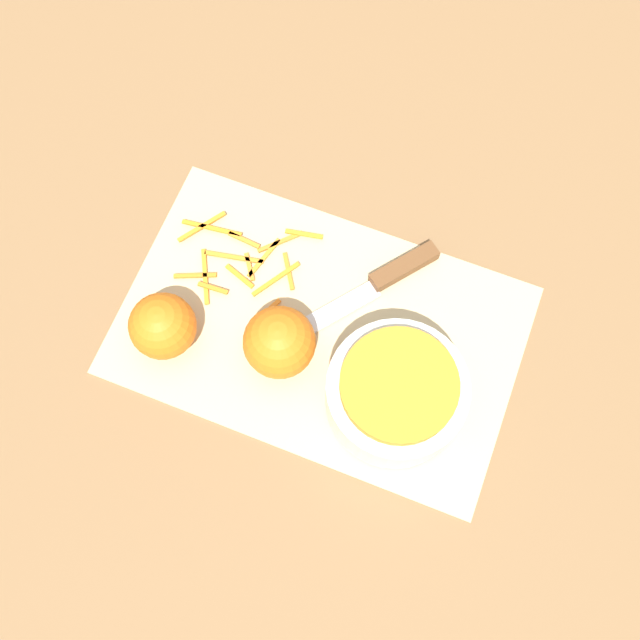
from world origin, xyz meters
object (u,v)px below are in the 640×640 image
bowl_speckled (396,393)px  knife (384,279)px  orange_left (279,342)px  orange_right (163,326)px

bowl_speckled → knife: size_ratio=0.78×
knife → orange_left: size_ratio=2.39×
bowl_speckled → orange_left: orange_left is taller
knife → orange_left: 0.15m
orange_right → orange_left: bearing=-167.4°
bowl_speckled → orange_left: size_ratio=1.87×
knife → orange_right: (0.20, 0.15, 0.03)m
bowl_speckled → orange_left: bearing=-2.7°
bowl_speckled → knife: bowl_speckled is taller
knife → orange_right: size_ratio=2.57×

